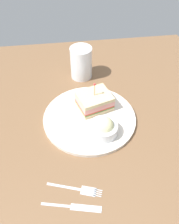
# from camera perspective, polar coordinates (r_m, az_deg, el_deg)

# --- Properties ---
(ground_plane) EXTENTS (0.92, 0.92, 0.02)m
(ground_plane) POSITION_cam_1_polar(r_m,az_deg,el_deg) (0.74, 0.00, -2.20)
(ground_plane) COLOR brown
(plate) EXTENTS (0.28, 0.28, 0.01)m
(plate) POSITION_cam_1_polar(r_m,az_deg,el_deg) (0.73, 0.00, -1.39)
(plate) COLOR silver
(plate) RESTS_ON ground_plane
(sandwich_half_center) EXTENTS (0.11, 0.12, 0.09)m
(sandwich_half_center) POSITION_cam_1_polar(r_m,az_deg,el_deg) (0.74, 1.13, 2.60)
(sandwich_half_center) COLOR beige
(sandwich_half_center) RESTS_ON plate
(coleslaw_bowl) EXTENTS (0.08, 0.08, 0.06)m
(coleslaw_bowl) POSITION_cam_1_polar(r_m,az_deg,el_deg) (0.67, 3.30, -3.69)
(coleslaw_bowl) COLOR white
(coleslaw_bowl) RESTS_ON plate
(drink_glass) EXTENTS (0.08, 0.08, 0.11)m
(drink_glass) POSITION_cam_1_polar(r_m,az_deg,el_deg) (0.86, -1.65, 11.13)
(drink_glass) COLOR silver
(drink_glass) RESTS_ON ground_plane
(fork) EXTENTS (0.05, 0.13, 0.00)m
(fork) POSITION_cam_1_polar(r_m,az_deg,el_deg) (0.60, -2.08, -17.73)
(fork) COLOR silver
(fork) RESTS_ON ground_plane
(knife) EXTENTS (0.04, 0.14, 0.00)m
(knife) POSITION_cam_1_polar(r_m,az_deg,el_deg) (0.58, -3.39, -21.33)
(knife) COLOR silver
(knife) RESTS_ON ground_plane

